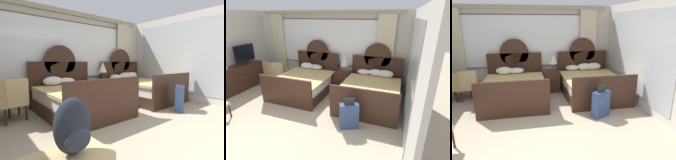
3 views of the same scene
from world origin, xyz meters
TOP-DOWN VIEW (x-y plane):
  - ground_plane at (0.00, 0.00)m, footprint 24.00×24.00m
  - wall_back_window at (0.00, 3.81)m, footprint 5.83×0.22m
  - wall_right_mirror at (2.94, 1.63)m, footprint 0.08×4.41m
  - bed_near_window at (-0.34, 2.63)m, footprint 1.71×2.16m
  - bed_near_mirror at (1.92, 2.64)m, footprint 1.71×2.16m
  - nightstand_between_beds at (0.79, 3.28)m, footprint 0.51×0.54m
  - table_lamp_on_nightstand at (0.86, 3.28)m, footprint 0.27×0.27m
  - book_on_nightstand at (0.77, 3.17)m, footprint 0.18×0.26m
  - armchair_by_window_left at (-1.70, 2.99)m, footprint 0.67×0.67m
  - backpack_on_bench at (-1.63, 0.32)m, footprint 0.33×0.25m
  - suitcase_on_floor at (1.69, 1.19)m, footprint 0.48×0.36m

SIDE VIEW (x-z plane):
  - ground_plane at x=0.00m, z-range 0.00..0.00m
  - suitcase_on_floor at x=1.69m, z-range -0.07..0.71m
  - nightstand_between_beds at x=0.79m, z-range 0.00..0.66m
  - bed_near_window at x=-0.34m, z-range -0.48..1.19m
  - bed_near_mirror at x=1.92m, z-range -0.48..1.19m
  - armchair_by_window_left at x=-1.70m, z-range 0.03..0.91m
  - backpack_on_bench at x=-1.63m, z-range 0.42..0.90m
  - book_on_nightstand at x=0.77m, z-range 0.66..0.69m
  - table_lamp_on_nightstand at x=0.86m, z-range 0.77..1.34m
  - wall_right_mirror at x=2.94m, z-range 0.00..2.70m
  - wall_back_window at x=0.00m, z-range 0.08..2.78m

